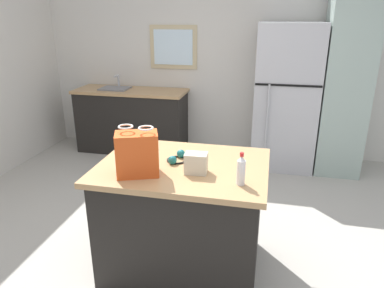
# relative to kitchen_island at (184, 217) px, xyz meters

# --- Properties ---
(ground) EXTENTS (6.49, 6.49, 0.00)m
(ground) POSITION_rel_kitchen_island_xyz_m (-0.02, 0.12, -0.45)
(ground) COLOR #ADA89E
(back_wall) EXTENTS (5.41, 0.13, 2.57)m
(back_wall) POSITION_rel_kitchen_island_xyz_m (-0.04, 2.75, 0.84)
(back_wall) COLOR silver
(back_wall) RESTS_ON ground
(kitchen_island) EXTENTS (1.23, 0.92, 0.90)m
(kitchen_island) POSITION_rel_kitchen_island_xyz_m (0.00, 0.00, 0.00)
(kitchen_island) COLOR black
(kitchen_island) RESTS_ON ground
(refrigerator) EXTENTS (0.78, 0.72, 1.84)m
(refrigerator) POSITION_rel_kitchen_island_xyz_m (0.78, 2.33, 0.47)
(refrigerator) COLOR #B7B7BC
(refrigerator) RESTS_ON ground
(tall_cabinet) EXTENTS (0.54, 0.64, 2.26)m
(tall_cabinet) POSITION_rel_kitchen_island_xyz_m (1.46, 2.33, 0.68)
(tall_cabinet) COLOR #9EB2A8
(tall_cabinet) RESTS_ON ground
(sink_counter) EXTENTS (1.59, 0.59, 1.10)m
(sink_counter) POSITION_rel_kitchen_island_xyz_m (-1.37, 2.39, 0.02)
(sink_counter) COLOR black
(sink_counter) RESTS_ON ground
(shopping_bag) EXTENTS (0.32, 0.26, 0.34)m
(shopping_bag) POSITION_rel_kitchen_island_xyz_m (-0.26, -0.24, 0.60)
(shopping_bag) COLOR #DB511E
(shopping_bag) RESTS_ON kitchen_island
(small_box) EXTENTS (0.16, 0.11, 0.14)m
(small_box) POSITION_rel_kitchen_island_xyz_m (0.12, -0.13, 0.52)
(small_box) COLOR beige
(small_box) RESTS_ON kitchen_island
(bottle) EXTENTS (0.06, 0.06, 0.22)m
(bottle) POSITION_rel_kitchen_island_xyz_m (0.44, -0.24, 0.54)
(bottle) COLOR white
(bottle) RESTS_ON kitchen_island
(ear_defenders) EXTENTS (0.18, 0.20, 0.06)m
(ear_defenders) POSITION_rel_kitchen_island_xyz_m (-0.06, 0.05, 0.47)
(ear_defenders) COLOR black
(ear_defenders) RESTS_ON kitchen_island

